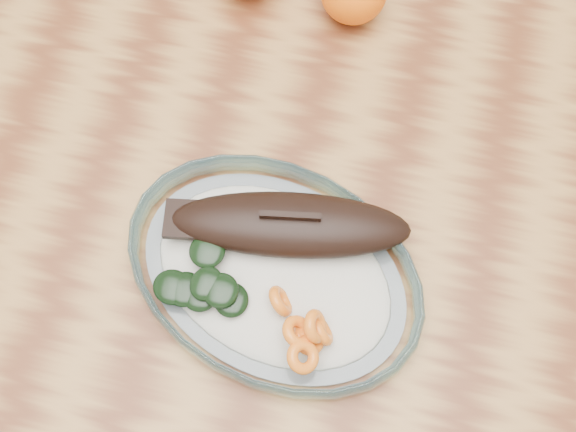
% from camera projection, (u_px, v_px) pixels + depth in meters
% --- Properties ---
extents(ground, '(3.00, 3.00, 0.00)m').
position_uv_depth(ground, '(241.00, 325.00, 1.48)').
color(ground, slate).
rests_on(ground, ground).
extents(dining_table, '(1.20, 0.80, 0.75)m').
position_uv_depth(dining_table, '(208.00, 203.00, 0.87)').
color(dining_table, '#5C2C15').
rests_on(dining_table, ground).
extents(plated_meal, '(0.69, 0.69, 0.08)m').
position_uv_depth(plated_meal, '(274.00, 269.00, 0.72)').
color(plated_meal, white).
rests_on(plated_meal, dining_table).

